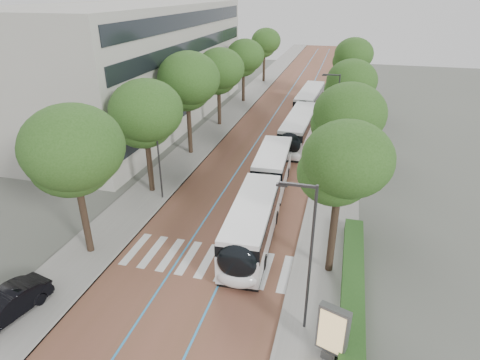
% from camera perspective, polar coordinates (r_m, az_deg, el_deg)
% --- Properties ---
extents(ground, '(160.00, 160.00, 0.00)m').
position_cam_1_polar(ground, '(25.31, -5.90, -12.62)').
color(ground, '#51544C').
rests_on(ground, ground).
extents(road, '(11.00, 140.00, 0.02)m').
position_cam_1_polar(road, '(60.96, 7.44, 10.57)').
color(road, brown).
rests_on(road, ground).
extents(sidewalk_left, '(4.00, 140.00, 0.12)m').
position_cam_1_polar(sidewalk_left, '(62.32, 0.48, 11.16)').
color(sidewalk_left, gray).
rests_on(sidewalk_left, ground).
extents(sidewalk_right, '(4.00, 140.00, 0.12)m').
position_cam_1_polar(sidewalk_right, '(60.48, 14.59, 9.90)').
color(sidewalk_right, gray).
rests_on(sidewalk_right, ground).
extents(kerb_left, '(0.20, 140.00, 0.14)m').
position_cam_1_polar(kerb_left, '(61.89, 2.21, 11.04)').
color(kerb_left, gray).
rests_on(kerb_left, ground).
extents(kerb_right, '(0.20, 140.00, 0.14)m').
position_cam_1_polar(kerb_right, '(60.51, 12.77, 10.10)').
color(kerb_right, gray).
rests_on(kerb_right, ground).
extents(zebra_crossing, '(10.55, 3.60, 0.01)m').
position_cam_1_polar(zebra_crossing, '(25.98, -4.70, -11.35)').
color(zebra_crossing, silver).
rests_on(zebra_crossing, ground).
extents(lane_line_left, '(0.12, 126.00, 0.01)m').
position_cam_1_polar(lane_line_left, '(61.17, 5.93, 10.72)').
color(lane_line_left, '#2888CC').
rests_on(lane_line_left, road).
extents(lane_line_right, '(0.12, 126.00, 0.01)m').
position_cam_1_polar(lane_line_right, '(60.78, 8.95, 10.45)').
color(lane_line_right, '#2888CC').
rests_on(lane_line_right, road).
extents(office_building, '(18.11, 40.00, 14.00)m').
position_cam_1_polar(office_building, '(54.41, -15.66, 15.61)').
color(office_building, '#A09E94').
rests_on(office_building, ground).
extents(hedge, '(1.20, 14.00, 0.80)m').
position_cam_1_polar(hedge, '(23.88, 15.72, -14.73)').
color(hedge, '#1F4819').
rests_on(hedge, sidewalk_right).
extents(streetlight_near, '(1.82, 0.20, 8.00)m').
position_cam_1_polar(streetlight_near, '(18.86, 9.56, -9.68)').
color(streetlight_near, '#303133').
rests_on(streetlight_near, sidewalk_right).
extents(streetlight_far, '(1.82, 0.20, 8.00)m').
position_cam_1_polar(streetlight_far, '(41.87, 13.35, 10.00)').
color(streetlight_far, '#303133').
rests_on(streetlight_far, sidewalk_right).
extents(lamp_post_left, '(0.14, 0.14, 8.00)m').
position_cam_1_polar(lamp_post_left, '(31.90, -11.55, 3.97)').
color(lamp_post_left, '#303133').
rests_on(lamp_post_left, sidewalk_left).
extents(trees_left, '(6.04, 60.53, 9.77)m').
position_cam_1_polar(trees_left, '(45.01, -5.07, 14.00)').
color(trees_left, black).
rests_on(trees_left, ground).
extents(trees_right, '(5.80, 47.21, 8.98)m').
position_cam_1_polar(trees_right, '(42.97, 15.10, 12.09)').
color(trees_right, black).
rests_on(trees_right, ground).
extents(lead_bus, '(3.37, 18.49, 3.20)m').
position_cam_1_polar(lead_bus, '(29.68, 3.12, -2.53)').
color(lead_bus, black).
rests_on(lead_bus, ground).
extents(bus_queued_0, '(2.90, 12.47, 3.20)m').
position_cam_1_polar(bus_queued_0, '(44.46, 8.26, 7.01)').
color(bus_queued_0, silver).
rests_on(bus_queued_0, ground).
extents(bus_queued_1, '(3.06, 12.49, 3.20)m').
position_cam_1_polar(bus_queued_1, '(56.43, 9.78, 10.90)').
color(bus_queued_1, silver).
rests_on(bus_queued_1, ground).
extents(ad_panel, '(1.46, 0.83, 2.94)m').
position_cam_1_polar(ad_panel, '(19.68, 13.02, -20.36)').
color(ad_panel, '#59595B').
rests_on(ad_panel, sidewalk_right).
extents(parked_car, '(2.57, 4.77, 1.49)m').
position_cam_1_polar(parked_car, '(24.76, -30.28, -15.10)').
color(parked_car, black).
rests_on(parked_car, sidewalk_left).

